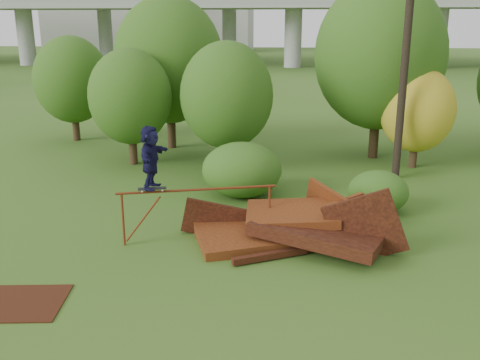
# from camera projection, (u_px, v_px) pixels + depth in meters

# --- Properties ---
(ground) EXTENTS (240.00, 240.00, 0.00)m
(ground) POSITION_uv_depth(u_px,v_px,m) (265.00, 271.00, 12.41)
(ground) COLOR #2D5116
(ground) RESTS_ON ground
(scrap_pile) EXTENTS (5.94, 3.55, 2.16)m
(scrap_pile) POSITION_uv_depth(u_px,v_px,m) (292.00, 229.00, 13.92)
(scrap_pile) COLOR #471A0C
(scrap_pile) RESTS_ON ground
(grind_rail) EXTENTS (4.00, 1.19, 1.44)m
(grind_rail) POSITION_uv_depth(u_px,v_px,m) (197.00, 199.00, 13.86)
(grind_rail) COLOR maroon
(grind_rail) RESTS_ON ground
(skateboard) EXTENTS (0.74, 0.38, 0.07)m
(skateboard) POSITION_uv_depth(u_px,v_px,m) (152.00, 189.00, 13.57)
(skateboard) COLOR black
(skateboard) RESTS_ON grind_rail
(skater) EXTENTS (0.58, 1.52, 1.61)m
(skater) POSITION_uv_depth(u_px,v_px,m) (151.00, 157.00, 13.34)
(skater) COLOR #141238
(skater) RESTS_ON skateboard
(flat_plate) EXTENTS (2.33, 1.80, 0.03)m
(flat_plate) POSITION_uv_depth(u_px,v_px,m) (11.00, 303.00, 10.96)
(flat_plate) COLOR #3A190C
(flat_plate) RESTS_ON ground
(tree_0) EXTENTS (3.29, 3.29, 4.64)m
(tree_0) POSITION_uv_depth(u_px,v_px,m) (130.00, 97.00, 21.10)
(tree_0) COLOR black
(tree_0) RESTS_ON ground
(tree_1) EXTENTS (4.85, 4.85, 6.74)m
(tree_1) POSITION_uv_depth(u_px,v_px,m) (169.00, 60.00, 23.65)
(tree_1) COLOR black
(tree_1) RESTS_ON ground
(tree_2) EXTENTS (3.51, 3.51, 4.95)m
(tree_2) POSITION_uv_depth(u_px,v_px,m) (227.00, 96.00, 20.08)
(tree_2) COLOR black
(tree_2) RESTS_ON ground
(tree_3) EXTENTS (5.28, 5.28, 7.33)m
(tree_3) POSITION_uv_depth(u_px,v_px,m) (380.00, 55.00, 21.73)
(tree_3) COLOR black
(tree_3) RESTS_ON ground
(tree_4) EXTENTS (2.86, 2.86, 3.95)m
(tree_4) POSITION_uv_depth(u_px,v_px,m) (417.00, 110.00, 20.72)
(tree_4) COLOR black
(tree_4) RESTS_ON ground
(tree_6) EXTENTS (3.58, 3.58, 5.01)m
(tree_6) POSITION_uv_depth(u_px,v_px,m) (72.00, 80.00, 25.48)
(tree_6) COLOR black
(tree_6) RESTS_ON ground
(shrub_left) EXTENTS (2.63, 2.43, 1.82)m
(shrub_left) POSITION_uv_depth(u_px,v_px,m) (242.00, 170.00, 17.54)
(shrub_left) COLOR #2D5617
(shrub_left) RESTS_ON ground
(shrub_right) EXTENTS (1.82, 1.67, 1.29)m
(shrub_right) POSITION_uv_depth(u_px,v_px,m) (378.00, 192.00, 16.13)
(shrub_right) COLOR #2D5617
(shrub_right) RESTS_ON ground
(utility_pole) EXTENTS (1.40, 0.28, 9.94)m
(utility_pole) POSITION_uv_depth(u_px,v_px,m) (407.00, 38.00, 18.45)
(utility_pole) COLOR black
(utility_pole) RESTS_ON ground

